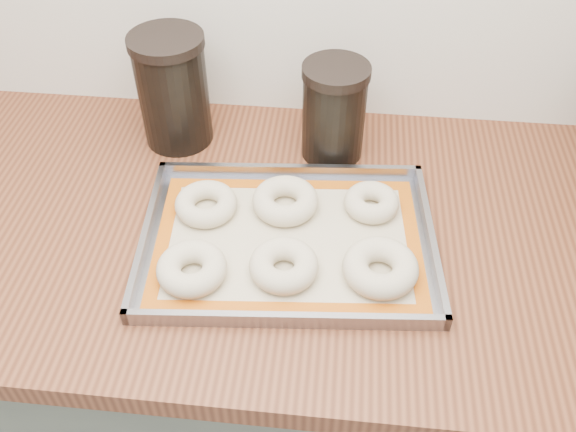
# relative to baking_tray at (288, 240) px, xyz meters

# --- Properties ---
(cabinet) EXTENTS (3.00, 0.65, 0.86)m
(cabinet) POSITION_rel_baking_tray_xyz_m (0.23, 0.05, -0.48)
(cabinet) COLOR #5D665A
(cabinet) RESTS_ON floor
(countertop) EXTENTS (3.06, 0.68, 0.04)m
(countertop) POSITION_rel_baking_tray_xyz_m (0.23, 0.05, -0.03)
(countertop) COLOR brown
(countertop) RESTS_ON cabinet
(baking_tray) EXTENTS (0.49, 0.37, 0.03)m
(baking_tray) POSITION_rel_baking_tray_xyz_m (0.00, 0.00, 0.00)
(baking_tray) COLOR gray
(baking_tray) RESTS_ON countertop
(baking_mat) EXTENTS (0.44, 0.32, 0.00)m
(baking_mat) POSITION_rel_baking_tray_xyz_m (-0.00, 0.00, -0.00)
(baking_mat) COLOR #C6B793
(baking_mat) RESTS_ON baking_tray
(bagel_front_left) EXTENTS (0.11, 0.11, 0.04)m
(bagel_front_left) POSITION_rel_baking_tray_xyz_m (-0.13, -0.09, 0.02)
(bagel_front_left) COLOR beige
(bagel_front_left) RESTS_ON baking_mat
(bagel_front_mid) EXTENTS (0.11, 0.11, 0.04)m
(bagel_front_mid) POSITION_rel_baking_tray_xyz_m (0.00, -0.07, 0.02)
(bagel_front_mid) COLOR beige
(bagel_front_mid) RESTS_ON baking_mat
(bagel_front_right) EXTENTS (0.14, 0.14, 0.04)m
(bagel_front_right) POSITION_rel_baking_tray_xyz_m (0.14, -0.06, 0.02)
(bagel_front_right) COLOR beige
(bagel_front_right) RESTS_ON baking_mat
(bagel_back_left) EXTENTS (0.12, 0.12, 0.03)m
(bagel_back_left) POSITION_rel_baking_tray_xyz_m (-0.14, 0.05, 0.01)
(bagel_back_left) COLOR beige
(bagel_back_left) RESTS_ON baking_mat
(bagel_back_mid) EXTENTS (0.11, 0.11, 0.04)m
(bagel_back_mid) POSITION_rel_baking_tray_xyz_m (-0.01, 0.07, 0.02)
(bagel_back_mid) COLOR beige
(bagel_back_mid) RESTS_ON baking_mat
(bagel_back_right) EXTENTS (0.11, 0.11, 0.03)m
(bagel_back_right) POSITION_rel_baking_tray_xyz_m (0.13, 0.09, 0.01)
(bagel_back_right) COLOR beige
(bagel_back_right) RESTS_ON baking_mat
(canister_left) EXTENTS (0.13, 0.13, 0.21)m
(canister_left) POSITION_rel_baking_tray_xyz_m (-0.23, 0.25, 0.10)
(canister_left) COLOR black
(canister_left) RESTS_ON countertop
(canister_mid) EXTENTS (0.12, 0.12, 0.18)m
(canister_mid) POSITION_rel_baking_tray_xyz_m (0.06, 0.24, 0.08)
(canister_mid) COLOR black
(canister_mid) RESTS_ON countertop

